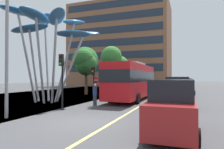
# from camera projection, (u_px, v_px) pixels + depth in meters

# --- Properties ---
(ground) EXTENTS (120.00, 240.00, 0.10)m
(ground) POSITION_uv_depth(u_px,v_px,m) (71.00, 122.00, 10.44)
(ground) COLOR #424244
(red_bus) EXTENTS (2.86, 10.49, 3.70)m
(red_bus) POSITION_uv_depth(u_px,v_px,m) (132.00, 80.00, 20.39)
(red_bus) COLOR red
(red_bus) RESTS_ON ground
(leaf_sculpture) EXTENTS (9.03, 9.98, 8.96)m
(leaf_sculpture) POSITION_uv_depth(u_px,v_px,m) (52.00, 29.00, 19.00)
(leaf_sculpture) COLOR #9EA0A5
(leaf_sculpture) RESTS_ON ground
(traffic_light_kerb_near) EXTENTS (0.28, 0.42, 3.83)m
(traffic_light_kerb_near) POSITION_uv_depth(u_px,v_px,m) (62.00, 70.00, 14.11)
(traffic_light_kerb_near) COLOR black
(traffic_light_kerb_near) RESTS_ON ground
(traffic_light_kerb_far) EXTENTS (0.28, 0.42, 3.24)m
(traffic_light_kerb_far) POSITION_uv_depth(u_px,v_px,m) (93.00, 76.00, 19.80)
(traffic_light_kerb_far) COLOR black
(traffic_light_kerb_far) RESTS_ON ground
(traffic_light_island_mid) EXTENTS (0.28, 0.42, 3.72)m
(traffic_light_island_mid) POSITION_uv_depth(u_px,v_px,m) (104.00, 73.00, 22.19)
(traffic_light_island_mid) COLOR black
(traffic_light_island_mid) RESTS_ON ground
(car_parked_near) EXTENTS (1.91, 4.40, 2.13)m
(car_parked_near) POSITION_uv_depth(u_px,v_px,m) (173.00, 108.00, 8.16)
(car_parked_near) COLOR maroon
(car_parked_near) RESTS_ON ground
(car_parked_mid) EXTENTS (1.90, 4.51, 2.27)m
(car_parked_mid) POSITION_uv_depth(u_px,v_px,m) (178.00, 93.00, 15.09)
(car_parked_mid) COLOR navy
(car_parked_mid) RESTS_ON ground
(car_parked_far) EXTENTS (2.06, 4.08, 2.15)m
(car_parked_far) POSITION_uv_depth(u_px,v_px,m) (181.00, 89.00, 22.03)
(car_parked_far) COLOR navy
(car_parked_far) RESTS_ON ground
(car_side_street) EXTENTS (2.03, 3.85, 2.03)m
(car_side_street) POSITION_uv_depth(u_px,v_px,m) (187.00, 87.00, 27.08)
(car_side_street) COLOR #2D5138
(car_side_street) RESTS_ON ground
(car_far_side) EXTENTS (1.99, 3.84, 2.09)m
(car_far_side) POSITION_uv_depth(u_px,v_px,m) (186.00, 85.00, 33.38)
(car_far_side) COLOR #2D5138
(car_far_side) RESTS_ON ground
(street_lamp) EXTENTS (1.36, 0.44, 8.64)m
(street_lamp) POSITION_uv_depth(u_px,v_px,m) (11.00, 20.00, 11.23)
(street_lamp) COLOR gray
(street_lamp) RESTS_ON ground
(tree_pavement_near) EXTENTS (3.92, 4.37, 6.37)m
(tree_pavement_near) POSITION_uv_depth(u_px,v_px,m) (85.00, 61.00, 27.09)
(tree_pavement_near) COLOR brown
(tree_pavement_near) RESTS_ON ground
(tree_pavement_far) EXTENTS (5.15, 5.48, 8.12)m
(tree_pavement_far) POSITION_uv_depth(u_px,v_px,m) (114.00, 62.00, 38.94)
(tree_pavement_far) COLOR brown
(tree_pavement_far) RESTS_ON ground
(pedestrian) EXTENTS (0.34, 0.34, 1.73)m
(pedestrian) POSITION_uv_depth(u_px,v_px,m) (95.00, 95.00, 16.04)
(pedestrian) COLOR #2D3342
(pedestrian) RESTS_ON ground
(no_entry_sign) EXTENTS (0.60, 0.12, 2.26)m
(no_entry_sign) POSITION_uv_depth(u_px,v_px,m) (96.00, 84.00, 20.91)
(no_entry_sign) COLOR gray
(no_entry_sign) RESTS_ON ground
(backdrop_building) EXTENTS (26.41, 14.80, 22.13)m
(backdrop_building) POSITION_uv_depth(u_px,v_px,m) (121.00, 46.00, 57.51)
(backdrop_building) COLOR brown
(backdrop_building) RESTS_ON ground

